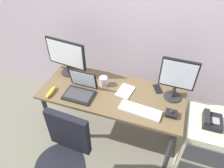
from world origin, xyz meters
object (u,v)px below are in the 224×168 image
object	(u,v)px
office_chair	(65,163)
paper_notepad	(125,91)
monitor_main	(66,56)
coffee_mug	(104,81)
file_cabinet	(201,143)
cell_phone	(158,89)
trackball_mouse	(171,113)
banana	(51,92)
keyboard	(140,110)
monitor_side	(177,78)
desk_phone	(211,121)
laptop	(80,89)

from	to	relation	value
office_chair	paper_notepad	xyz separation A→B (m)	(0.33, 0.81, 0.31)
monitor_main	coffee_mug	bearing A→B (deg)	-8.47
file_cabinet	cell_phone	distance (m)	0.73
trackball_mouse	banana	xyz separation A→B (m)	(-1.23, -0.10, -0.00)
coffee_mug	cell_phone	distance (m)	0.59
keyboard	banana	distance (m)	0.95
monitor_main	trackball_mouse	bearing A→B (deg)	-12.79
monitor_side	coffee_mug	world-z (taller)	monitor_side
monitor_side	paper_notepad	world-z (taller)	monitor_side
file_cabinet	monitor_side	xyz separation A→B (m)	(-0.39, 0.17, 0.65)
office_chair	trackball_mouse	xyz separation A→B (m)	(0.83, 0.63, 0.32)
cell_phone	monitor_main	bearing A→B (deg)	156.07
trackball_mouse	cell_phone	bearing A→B (deg)	118.89
trackball_mouse	cell_phone	distance (m)	0.37
file_cabinet	paper_notepad	bearing A→B (deg)	173.58
monitor_main	coffee_mug	distance (m)	0.51
monitor_side	paper_notepad	xyz separation A→B (m)	(-0.49, -0.07, -0.26)
desk_phone	laptop	size ratio (longest dim) A/B	0.64
office_chair	cell_phone	distance (m)	1.20
monitor_main	laptop	size ratio (longest dim) A/B	1.58
desk_phone	trackball_mouse	world-z (taller)	trackball_mouse
monitor_side	coffee_mug	xyz separation A→B (m)	(-0.74, -0.04, -0.21)
file_cabinet	banana	size ratio (longest dim) A/B	3.64
monitor_main	trackball_mouse	distance (m)	1.28
monitor_side	paper_notepad	distance (m)	0.55
monitor_side	desk_phone	bearing A→B (deg)	-26.19
file_cabinet	monitor_main	world-z (taller)	monitor_main
laptop	cell_phone	distance (m)	0.83
desk_phone	trackball_mouse	bearing A→B (deg)	-170.18
banana	coffee_mug	bearing A→B (deg)	33.33
laptop	paper_notepad	world-z (taller)	laptop
office_chair	keyboard	distance (m)	0.86
office_chair	banana	size ratio (longest dim) A/B	5.02
desk_phone	coffee_mug	xyz separation A→B (m)	(-1.13, 0.15, 0.06)
banana	desk_phone	bearing A→B (deg)	5.95
monitor_main	desk_phone	bearing A→B (deg)	-7.68
laptop	banana	world-z (taller)	laptop
monitor_main	cell_phone	distance (m)	1.08
keyboard	trackball_mouse	size ratio (longest dim) A/B	3.82
monitor_side	keyboard	size ratio (longest dim) A/B	1.10
keyboard	coffee_mug	bearing A→B (deg)	151.45
trackball_mouse	coffee_mug	size ratio (longest dim) A/B	1.09
office_chair	monitor_side	xyz separation A→B (m)	(0.82, 0.88, 0.56)
trackball_mouse	banana	size ratio (longest dim) A/B	0.58
laptop	monitor_side	bearing A→B (deg)	15.12
keyboard	cell_phone	distance (m)	0.39
office_chair	cell_phone	size ratio (longest dim) A/B	6.72
cell_phone	paper_notepad	bearing A→B (deg)	178.31
monitor_side	banana	xyz separation A→B (m)	(-1.22, -0.36, -0.24)
paper_notepad	monitor_side	bearing A→B (deg)	8.59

